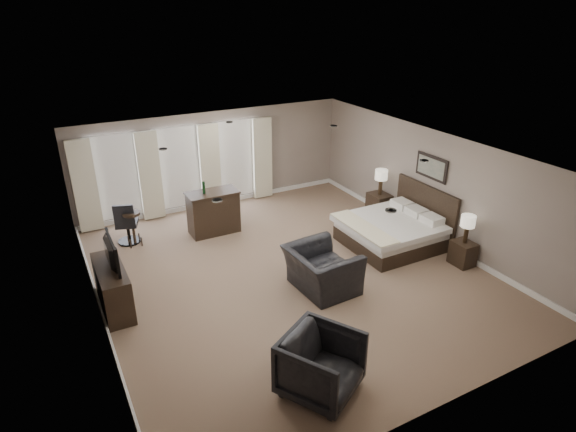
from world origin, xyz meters
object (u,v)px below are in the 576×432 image
lamp_near (467,229)px  tv (109,264)px  nightstand_far (379,205)px  lamp_far (381,182)px  dresser (113,288)px  armchair_near (322,263)px  armchair_far (321,362)px  bed (389,220)px  nightstand_near (463,253)px  bar_counter (213,212)px  bar_stool_left (133,229)px  desk_chair (127,222)px  bar_stool_right (225,205)px

lamp_near → tv: bearing=164.7°
nightstand_far → lamp_far: (0.00, 0.00, 0.65)m
lamp_far → dresser: 7.01m
lamp_far → armchair_near: lamp_far is taller
nightstand_far → armchair_far: size_ratio=0.60×
bed → nightstand_far: bed is taller
nightstand_near → bar_counter: 5.82m
nightstand_near → dresser: (-6.92, 1.89, 0.16)m
armchair_far → bar_stool_left: 6.14m
lamp_near → bar_counter: (-4.17, 4.05, -0.31)m
armchair_far → bar_counter: size_ratio=0.85×
bar_counter → dresser: bearing=-141.9°
nightstand_near → armchair_near: size_ratio=0.40×
nightstand_near → desk_chair: 7.61m
dresser → armchair_near: size_ratio=1.12×
nightstand_far → armchair_near: size_ratio=0.47×
lamp_far → bar_stool_left: size_ratio=0.80×
bar_counter → armchair_far: bearing=-94.9°
nightstand_far → tv: (-6.92, -1.01, 0.61)m
nightstand_far → armchair_far: bearing=-135.3°
tv → bar_stool_right: tv is taller
lamp_near → dresser: 7.19m
nightstand_near → nightstand_far: 2.90m
nightstand_near → lamp_far: bearing=90.0°
lamp_far → bed: bearing=-121.5°
lamp_near → lamp_far: lamp_far is taller
nightstand_near → armchair_near: (-3.20, 0.62, 0.31)m
nightstand_near → armchair_far: armchair_far is taller
dresser → armchair_near: bearing=-18.8°
nightstand_near → bar_stool_right: (-3.67, 4.60, 0.16)m
bed → lamp_near: 1.71m
lamp_far → nightstand_far: bearing=0.0°
lamp_near → armchair_near: bearing=169.0°
bed → nightstand_near: bearing=-58.5°
lamp_near → dresser: (-6.92, 1.89, -0.41)m
bar_counter → lamp_near: bearing=-44.2°
nightstand_far → lamp_near: size_ratio=1.00×
desk_chair → bar_counter: bearing=-173.1°
lamp_near → bar_stool_left: size_ratio=0.75×
bed → nightstand_near: bed is taller
armchair_near → tv: bearing=68.3°
bar_stool_left → armchair_far: bearing=-76.9°
bed → tv: 6.05m
nightstand_near → armchair_near: armchair_near is taller
armchair_far → desk_chair: bearing=73.3°
nightstand_far → lamp_far: lamp_far is taller
nightstand_near → armchair_far: bearing=-159.9°
armchair_near → desk_chair: size_ratio=1.27×
bar_stool_right → dresser: bearing=-140.2°
bed → armchair_far: bed is taller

